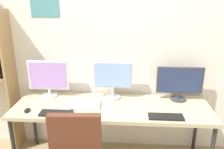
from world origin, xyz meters
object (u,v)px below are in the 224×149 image
(keyboard_left, at_px, (56,113))
(laptop_closed, at_px, (86,105))
(computer_mouse, at_px, (27,110))
(desk, at_px, (112,110))
(monitor_left, at_px, (48,77))
(monitor_right, at_px, (180,82))
(keyboard_right, at_px, (166,117))
(monitor_center, at_px, (113,78))

(keyboard_left, bearing_deg, laptop_closed, 36.83)
(keyboard_left, xyz_separation_m, computer_mouse, (-0.32, 0.03, 0.01))
(desk, height_order, laptop_closed, laptop_closed)
(monitor_left, distance_m, monitor_right, 1.54)
(desk, distance_m, computer_mouse, 0.90)
(desk, relative_size, monitor_left, 4.54)
(computer_mouse, distance_m, laptop_closed, 0.62)
(desk, height_order, monitor_left, monitor_left)
(desk, height_order, keyboard_right, keyboard_right)
(desk, bearing_deg, keyboard_right, -22.33)
(monitor_right, relative_size, laptop_closed, 1.64)
(desk, bearing_deg, monitor_right, 15.46)
(keyboard_left, height_order, computer_mouse, computer_mouse)
(keyboard_right, xyz_separation_m, laptop_closed, (-0.85, 0.20, 0.00))
(monitor_center, height_order, keyboard_left, monitor_center)
(monitor_left, bearing_deg, keyboard_right, -18.43)
(keyboard_right, bearing_deg, keyboard_left, 180.00)
(monitor_left, height_order, keyboard_left, monitor_left)
(keyboard_left, distance_m, keyboard_right, 1.12)
(monitor_right, xyz_separation_m, computer_mouse, (-1.65, -0.41, -0.20))
(monitor_left, distance_m, monitor_center, 0.77)
(monitor_left, relative_size, laptop_closed, 1.50)
(monitor_left, bearing_deg, monitor_center, -0.01)
(monitor_center, bearing_deg, monitor_left, 179.99)
(desk, height_order, keyboard_left, keyboard_left)
(desk, height_order, monitor_right, monitor_right)
(monitor_center, height_order, keyboard_right, monitor_center)
(monitor_right, bearing_deg, desk, -164.54)
(monitor_right, relative_size, keyboard_right, 1.51)
(keyboard_right, height_order, laptop_closed, laptop_closed)
(monitor_center, relative_size, laptop_closed, 1.41)
(laptop_closed, bearing_deg, keyboard_right, -18.09)
(monitor_left, height_order, computer_mouse, monitor_left)
(monitor_left, bearing_deg, monitor_right, -0.00)
(monitor_center, distance_m, laptop_closed, 0.44)
(keyboard_left, distance_m, computer_mouse, 0.32)
(desk, bearing_deg, laptop_closed, -175.00)
(keyboard_left, bearing_deg, keyboard_right, 0.00)
(computer_mouse, bearing_deg, desk, 12.69)
(desk, distance_m, monitor_right, 0.84)
(monitor_center, relative_size, monitor_right, 0.86)
(keyboard_left, bearing_deg, monitor_center, 38.30)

